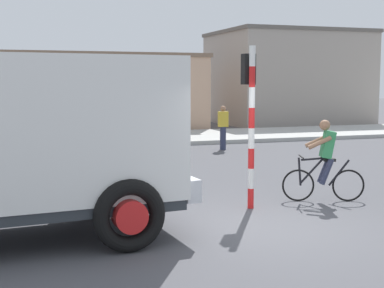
# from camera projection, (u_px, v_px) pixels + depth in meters

# --- Properties ---
(ground_plane) EXTENTS (120.00, 120.00, 0.00)m
(ground_plane) POSITION_uv_depth(u_px,v_px,m) (256.00, 228.00, 9.64)
(ground_plane) COLOR #4C4C51
(sidewalk_far) EXTENTS (80.00, 5.00, 0.16)m
(sidewalk_far) POSITION_uv_depth(u_px,v_px,m) (107.00, 139.00, 23.39)
(sidewalk_far) COLOR #ADADA8
(sidewalk_far) RESTS_ON ground
(truck_foreground) EXTENTS (5.60, 3.15, 2.90)m
(truck_foreground) POSITION_uv_depth(u_px,v_px,m) (6.00, 136.00, 8.62)
(truck_foreground) COLOR white
(truck_foreground) RESTS_ON ground
(cyclist) EXTENTS (1.64, 0.71, 1.72)m
(cyclist) POSITION_uv_depth(u_px,v_px,m) (324.00, 161.00, 11.66)
(cyclist) COLOR black
(cyclist) RESTS_ON ground
(traffic_light_pole) EXTENTS (0.24, 0.43, 3.20)m
(traffic_light_pole) POSITION_uv_depth(u_px,v_px,m) (250.00, 104.00, 10.97)
(traffic_light_pole) COLOR red
(traffic_light_pole) RESTS_ON ground
(car_red_near) EXTENTS (4.01, 1.89, 1.60)m
(car_red_near) POSITION_uv_depth(u_px,v_px,m) (13.00, 142.00, 15.73)
(car_red_near) COLOR #234C9E
(car_red_near) RESTS_ON ground
(pedestrian_near_kerb) EXTENTS (0.34, 0.22, 1.62)m
(pedestrian_near_kerb) POSITION_uv_depth(u_px,v_px,m) (223.00, 127.00, 20.47)
(pedestrian_near_kerb) COLOR #2D334C
(pedestrian_near_kerb) RESTS_ON ground
(building_mid_block) EXTENTS (11.03, 5.45, 3.88)m
(building_mid_block) POSITION_uv_depth(u_px,v_px,m) (93.00, 92.00, 28.46)
(building_mid_block) COLOR tan
(building_mid_block) RESTS_ON ground
(building_corner_right) EXTENTS (8.36, 6.91, 5.43)m
(building_corner_right) POSITION_uv_depth(u_px,v_px,m) (287.00, 78.00, 33.50)
(building_corner_right) COLOR #9E9389
(building_corner_right) RESTS_ON ground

